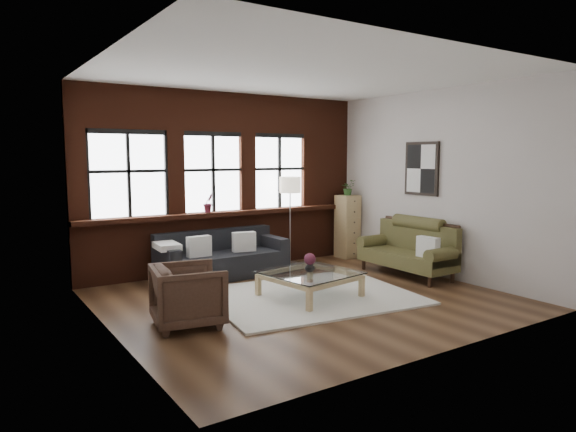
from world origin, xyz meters
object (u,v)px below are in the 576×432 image
vintage_settee (406,248)px  coffee_table (310,285)px  floor_lamp (290,217)px  armchair (188,295)px  vase (310,267)px  dark_sofa (222,254)px  drawer_chest (347,226)px

vintage_settee → coffee_table: size_ratio=1.52×
coffee_table → floor_lamp: 2.50m
armchair → floor_lamp: (3.05, 2.34, 0.53)m
armchair → coffee_table: 1.99m
armchair → vase: 1.98m
dark_sofa → drawer_chest: (2.91, 0.15, 0.24)m
vintage_settee → floor_lamp: size_ratio=0.99×
armchair → coffee_table: (1.97, 0.20, -0.19)m
floor_lamp → drawer_chest: bearing=-3.6°
vase → drawer_chest: size_ratio=0.12×
coffee_table → vase: size_ratio=7.69×
coffee_table → floor_lamp: size_ratio=0.65×
vase → coffee_table: bearing=45.0°
dark_sofa → vase: bearing=-75.8°
vase → floor_lamp: floor_lamp is taller
dark_sofa → drawer_chest: 2.92m
vintage_settee → vase: 2.23m
drawer_chest → floor_lamp: (-1.35, 0.09, 0.28)m
drawer_chest → floor_lamp: floor_lamp is taller
armchair → drawer_chest: (4.40, 2.26, 0.26)m
vintage_settee → armchair: (-4.19, -0.42, -0.10)m
armchair → vintage_settee: bearing=-73.4°
vintage_settee → armchair: vintage_settee is taller
dark_sofa → drawer_chest: drawer_chest is taller
vintage_settee → floor_lamp: (-1.14, 1.92, 0.43)m
dark_sofa → armchair: (-1.49, -2.10, -0.02)m
coffee_table → dark_sofa: bearing=104.2°
vintage_settee → dark_sofa: bearing=148.0°
vintage_settee → coffee_table: bearing=-174.3°
vintage_settee → vase: size_ratio=11.67×
dark_sofa → vase: (0.48, -1.90, 0.07)m
drawer_chest → vase: bearing=-139.7°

